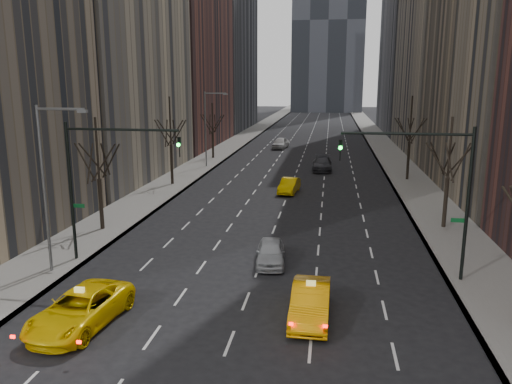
% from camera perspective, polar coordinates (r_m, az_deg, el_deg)
% --- Properties ---
extents(sidewalk_left, '(4.50, 320.00, 0.15)m').
position_cam_1_polar(sidewalk_left, '(86.07, -2.31, 5.67)').
color(sidewalk_left, slate).
rests_on(sidewalk_left, ground).
extents(sidewalk_right, '(4.50, 320.00, 0.15)m').
position_cam_1_polar(sidewalk_right, '(84.99, 14.21, 5.21)').
color(sidewalk_right, slate).
rests_on(sidewalk_right, ground).
extents(bld_left_far, '(14.00, 28.00, 44.00)m').
position_cam_1_polar(bld_left_far, '(84.65, -9.57, 20.29)').
color(bld_left_far, brown).
rests_on(bld_left_far, ground).
extents(tree_lw_b, '(3.36, 3.50, 7.82)m').
position_cam_1_polar(tree_lw_b, '(36.23, -17.48, 1.43)').
color(tree_lw_b, black).
rests_on(tree_lw_b, ground).
extents(tree_lw_c, '(3.36, 3.50, 8.74)m').
position_cam_1_polar(tree_lw_c, '(50.86, -9.69, 5.24)').
color(tree_lw_c, black).
rests_on(tree_lw_c, ground).
extents(tree_lw_d, '(3.36, 3.50, 7.36)m').
position_cam_1_polar(tree_lw_d, '(68.14, -4.97, 6.78)').
color(tree_lw_d, black).
rests_on(tree_lw_d, ground).
extents(tree_rw_b, '(3.36, 3.50, 7.82)m').
position_cam_1_polar(tree_rw_b, '(37.46, 21.04, 1.53)').
color(tree_rw_b, black).
rests_on(tree_rw_b, ground).
extents(tree_rw_c, '(3.36, 3.50, 8.74)m').
position_cam_1_polar(tree_rw_c, '(54.93, 17.12, 5.40)').
color(tree_rw_c, black).
rests_on(tree_rw_c, ground).
extents(traffic_mast_left, '(6.69, 0.39, 8.00)m').
position_cam_1_polar(traffic_mast_left, '(29.36, -17.67, 2.45)').
color(traffic_mast_left, black).
rests_on(traffic_mast_left, ground).
extents(traffic_mast_right, '(6.69, 0.39, 8.00)m').
position_cam_1_polar(traffic_mast_right, '(26.92, 19.78, 1.43)').
color(traffic_mast_right, black).
rests_on(traffic_mast_right, ground).
extents(streetlight_near, '(2.83, 0.22, 9.00)m').
position_cam_1_polar(streetlight_near, '(28.44, -22.58, 2.03)').
color(streetlight_near, slate).
rests_on(streetlight_near, ground).
extents(streetlight_far, '(2.83, 0.22, 9.00)m').
position_cam_1_polar(streetlight_far, '(60.91, -5.47, 8.04)').
color(streetlight_far, slate).
rests_on(streetlight_far, ground).
extents(taxi_suv, '(3.20, 5.84, 1.55)m').
position_cam_1_polar(taxi_suv, '(23.22, -19.43, -12.52)').
color(taxi_suv, yellow).
rests_on(taxi_suv, ground).
extents(taxi_sedan, '(1.72, 4.76, 1.56)m').
position_cam_1_polar(taxi_sedan, '(22.73, 6.25, -12.39)').
color(taxi_sedan, '#FFA205').
rests_on(taxi_sedan, ground).
extents(silver_sedan_ahead, '(1.99, 4.16, 1.37)m').
position_cam_1_polar(silver_sedan_ahead, '(28.97, 1.68, -6.92)').
color(silver_sedan_ahead, '#A1A4A9').
rests_on(silver_sedan_ahead, ground).
extents(far_taxi, '(1.95, 4.36, 1.39)m').
position_cam_1_polar(far_taxi, '(47.24, 3.82, 0.73)').
color(far_taxi, '#EFBD05').
rests_on(far_taxi, ground).
extents(far_suv_grey, '(2.29, 5.58, 1.62)m').
position_cam_1_polar(far_suv_grey, '(59.65, 7.58, 3.23)').
color(far_suv_grey, '#2B2B30').
rests_on(far_suv_grey, ground).
extents(far_car_white, '(2.58, 5.24, 1.72)m').
position_cam_1_polar(far_car_white, '(78.77, 2.81, 5.61)').
color(far_car_white, silver).
rests_on(far_car_white, ground).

